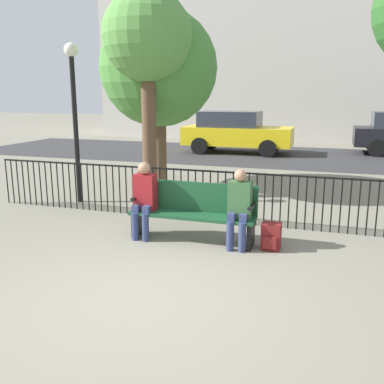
{
  "coord_description": "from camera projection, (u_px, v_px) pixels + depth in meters",
  "views": [
    {
      "loc": [
        1.98,
        -4.17,
        2.28
      ],
      "look_at": [
        0.0,
        1.95,
        0.8
      ],
      "focal_mm": 40.0,
      "sensor_mm": 36.0,
      "label": 1
    }
  ],
  "objects": [
    {
      "name": "ground_plane",
      "position": [
        141.0,
        295.0,
        4.97
      ],
      "size": [
        80.0,
        80.0,
        0.0
      ],
      "primitive_type": "plane",
      "color": "gray"
    },
    {
      "name": "park_bench",
      "position": [
        194.0,
        209.0,
        6.74
      ],
      "size": [
        1.99,
        0.45,
        0.92
      ],
      "color": "#194728",
      "rests_on": "ground"
    },
    {
      "name": "seated_person_0",
      "position": [
        144.0,
        196.0,
        6.82
      ],
      "size": [
        0.34,
        0.39,
        1.23
      ],
      "color": "navy",
      "rests_on": "ground"
    },
    {
      "name": "seated_person_1",
      "position": [
        239.0,
        205.0,
        6.36
      ],
      "size": [
        0.34,
        0.39,
        1.2
      ],
      "color": "navy",
      "rests_on": "ground"
    },
    {
      "name": "backpack",
      "position": [
        271.0,
        237.0,
        6.38
      ],
      "size": [
        0.28,
        0.27,
        0.41
      ],
      "color": "maroon",
      "rests_on": "ground"
    },
    {
      "name": "fence_railing",
      "position": [
        210.0,
        191.0,
        7.71
      ],
      "size": [
        9.01,
        0.03,
        0.95
      ],
      "color": "black",
      "rests_on": "ground"
    },
    {
      "name": "tree_0",
      "position": [
        147.0,
        40.0,
        8.97
      ],
      "size": [
        1.91,
        1.91,
        4.42
      ],
      "color": "brown",
      "rests_on": "ground"
    },
    {
      "name": "tree_1",
      "position": [
        159.0,
        68.0,
        10.4
      ],
      "size": [
        2.86,
        2.86,
        4.33
      ],
      "color": "brown",
      "rests_on": "ground"
    },
    {
      "name": "lamp_post",
      "position": [
        74.0,
        98.0,
        8.75
      ],
      "size": [
        0.28,
        0.28,
        3.28
      ],
      "color": "black",
      "rests_on": "ground"
    },
    {
      "name": "street_surface",
      "position": [
        274.0,
        156.0,
        16.1
      ],
      "size": [
        24.0,
        6.0,
        0.01
      ],
      "color": "#333335",
      "rests_on": "ground"
    },
    {
      "name": "parked_car_0",
      "position": [
        236.0,
        131.0,
        16.74
      ],
      "size": [
        4.2,
        1.94,
        1.62
      ],
      "color": "yellow",
      "rests_on": "ground"
    }
  ]
}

